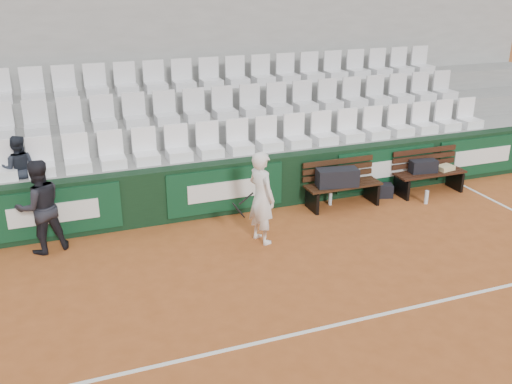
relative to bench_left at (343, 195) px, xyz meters
name	(u,v)px	position (x,y,z in m)	size (l,w,h in m)	color
ground	(331,326)	(-2.06, -3.51, -0.23)	(80.00, 80.00, 0.00)	#A95526
court_baseline	(331,326)	(-2.06, -3.51, -0.22)	(18.00, 0.06, 0.01)	white
back_barrier	(237,186)	(-1.99, 0.48, 0.28)	(18.00, 0.34, 1.00)	black
grandstand_tier_front	(223,176)	(-2.06, 1.11, 0.28)	(18.00, 0.95, 1.00)	#989895
grandstand_tier_mid	(210,151)	(-2.06, 2.06, 0.50)	(18.00, 0.95, 1.45)	gray
grandstand_tier_back	(198,130)	(-2.06, 3.01, 0.72)	(18.00, 0.95, 1.90)	gray
grandstand_rear_wall	(188,69)	(-2.06, 3.64, 1.98)	(18.00, 0.30, 4.40)	#989996
seat_row_front	(225,138)	(-2.06, 0.94, 1.09)	(11.90, 0.44, 0.63)	white
seat_row_mid	(211,104)	(-2.06, 1.89, 1.54)	(11.90, 0.44, 0.63)	silver
seat_row_back	(197,74)	(-2.06, 2.84, 1.99)	(11.90, 0.44, 0.63)	silver
bench_left	(343,195)	(0.00, 0.00, 0.00)	(1.50, 0.56, 0.45)	#371E10
bench_right	(429,182)	(1.99, 0.00, 0.00)	(1.50, 0.56, 0.45)	#351A10
sports_bag_left	(337,177)	(-0.16, -0.04, 0.39)	(0.78, 0.33, 0.33)	black
sports_bag_right	(423,166)	(1.84, 0.04, 0.35)	(0.54, 0.25, 0.25)	black
towel	(445,168)	(2.35, 0.00, 0.27)	(0.34, 0.25, 0.09)	#CBBC83
sports_bag_ground	(381,190)	(0.96, 0.14, -0.09)	(0.43, 0.26, 0.26)	black
water_bottle_near	(330,198)	(-0.20, 0.13, -0.10)	(0.07, 0.07, 0.26)	silver
water_bottle_far	(426,197)	(1.59, -0.48, -0.09)	(0.08, 0.08, 0.27)	silver
tennis_player	(261,198)	(-2.02, -0.88, 0.57)	(0.76, 0.66, 1.58)	white
ball_kid	(40,207)	(-5.45, 0.02, 0.55)	(0.76, 0.59, 1.55)	black
spectator_c	(15,143)	(-5.72, 0.99, 1.36)	(0.57, 0.44, 1.16)	#1D212B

